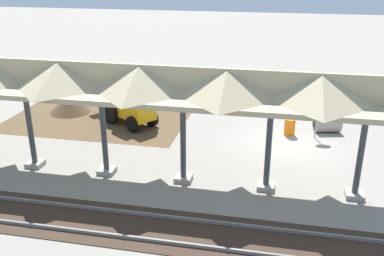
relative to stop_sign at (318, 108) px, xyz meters
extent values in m
plane|color=gray|center=(1.44, 1.00, -1.61)|extent=(120.00, 120.00, 0.00)
cube|color=brown|center=(12.29, -0.60, -1.60)|extent=(10.31, 7.00, 0.01)
cube|color=#9E998E|center=(-1.15, 5.97, -1.51)|extent=(0.70, 0.70, 0.20)
cylinder|color=#383D42|center=(-1.15, 5.97, 0.19)|extent=(0.24, 0.24, 3.60)
cube|color=#9E998E|center=(2.28, 5.97, -1.51)|extent=(0.70, 0.70, 0.20)
cylinder|color=#383D42|center=(2.28, 5.97, 0.19)|extent=(0.24, 0.24, 3.60)
cube|color=#9E998E|center=(5.72, 5.97, -1.51)|extent=(0.70, 0.70, 0.20)
cylinder|color=#383D42|center=(5.72, 5.97, 0.19)|extent=(0.24, 0.24, 3.60)
cube|color=#9E998E|center=(9.16, 5.97, -1.51)|extent=(0.70, 0.70, 0.20)
cylinder|color=#383D42|center=(9.16, 5.97, 0.19)|extent=(0.24, 0.24, 3.60)
cube|color=#9E998E|center=(12.60, 5.97, -1.51)|extent=(0.70, 0.70, 0.20)
cylinder|color=#383D42|center=(12.60, 5.97, 0.19)|extent=(0.24, 0.24, 3.60)
cube|color=tan|center=(7.44, 5.97, 2.09)|extent=(18.39, 3.20, 0.20)
cube|color=tan|center=(7.44, 5.97, 2.74)|extent=(18.39, 0.20, 1.10)
pyramid|color=tan|center=(0.56, 5.97, 2.74)|extent=(3.09, 3.20, 1.10)
pyramid|color=tan|center=(4.00, 5.97, 2.74)|extent=(3.09, 3.20, 1.10)
pyramid|color=tan|center=(7.44, 5.97, 2.74)|extent=(3.09, 3.20, 1.10)
pyramid|color=tan|center=(10.88, 5.97, 2.74)|extent=(3.09, 3.20, 1.10)
cube|color=slate|center=(1.44, 8.94, -1.53)|extent=(60.00, 0.08, 0.15)
cube|color=#38281E|center=(1.44, 9.66, -1.59)|extent=(60.00, 2.58, 0.03)
cylinder|color=gray|center=(0.00, 0.00, -0.58)|extent=(0.06, 0.06, 2.04)
cylinder|color=red|center=(0.00, 0.00, 0.25)|extent=(0.75, 0.18, 0.76)
cube|color=orange|center=(10.13, 0.02, -0.64)|extent=(3.38, 2.86, 0.90)
cube|color=#1E262D|center=(10.30, -0.09, 0.51)|extent=(1.73, 1.70, 1.40)
cube|color=orange|center=(9.28, 0.59, 0.06)|extent=(1.57, 1.55, 0.50)
cylinder|color=black|center=(10.53, -1.11, -0.91)|extent=(1.33, 1.03, 1.40)
cylinder|color=black|center=(11.33, 0.08, -0.91)|extent=(1.33, 1.03, 1.40)
cylinder|color=black|center=(8.87, 0.08, -1.16)|extent=(0.91, 0.75, 0.90)
cylinder|color=black|center=(9.59, 1.16, -1.16)|extent=(0.91, 0.75, 0.90)
cylinder|color=orange|center=(11.84, -1.13, 0.47)|extent=(0.98, 0.74, 1.41)
cylinder|color=orange|center=(12.51, -1.58, 0.52)|extent=(0.78, 0.60, 1.29)
cube|color=#47474C|center=(12.81, -1.78, -0.09)|extent=(0.94, 1.00, 0.40)
cone|color=brown|center=(14.45, -1.22, -1.61)|extent=(4.99, 4.99, 2.33)
cylinder|color=#9E9384|center=(-0.69, -0.99, -1.14)|extent=(1.51, 1.21, 0.93)
cylinder|color=black|center=(-0.03, -0.84, -1.14)|extent=(0.16, 0.59, 0.61)
cylinder|color=orange|center=(1.31, -0.11, -1.16)|extent=(0.56, 0.56, 0.90)
camera|label=1|loc=(2.15, 21.61, 7.02)|focal=40.00mm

